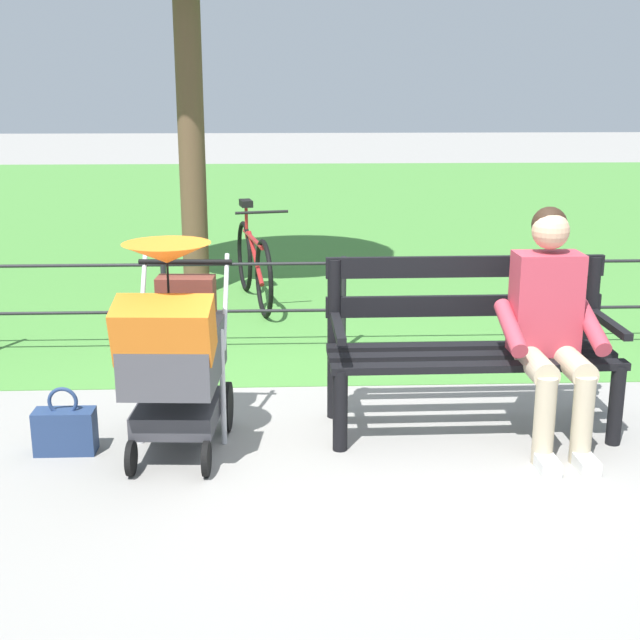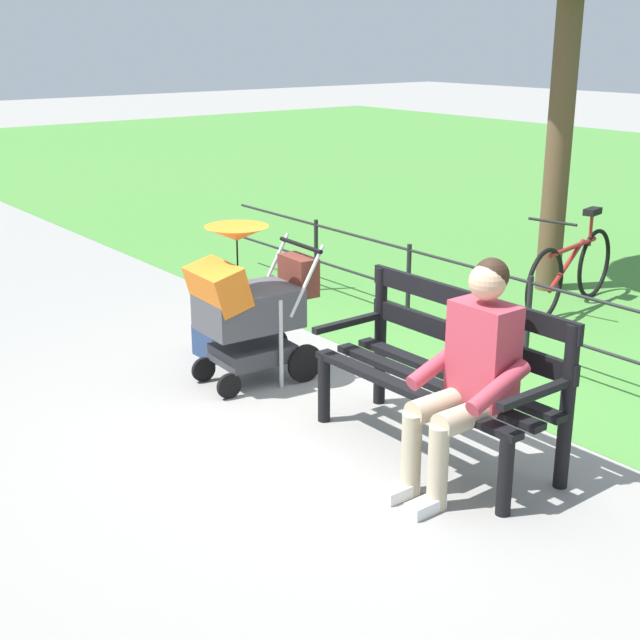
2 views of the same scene
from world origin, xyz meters
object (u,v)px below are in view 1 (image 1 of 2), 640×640
(park_bench, at_px, (469,338))
(handbag, at_px, (65,430))
(stroller, at_px, (174,347))
(bicycle, at_px, (254,263))
(person_on_bench, at_px, (551,321))

(park_bench, height_order, handbag, park_bench)
(stroller, bearing_deg, handbag, -2.85)
(bicycle, bearing_deg, handbag, 74.44)
(bicycle, bearing_deg, park_bench, 113.99)
(person_on_bench, xyz_separation_m, stroller, (2.00, 0.10, -0.08))
(bicycle, bearing_deg, stroller, 84.73)
(park_bench, xyz_separation_m, stroller, (1.61, 0.33, 0.07))
(stroller, bearing_deg, bicycle, -95.27)
(park_bench, xyz_separation_m, handbag, (2.21, 0.30, -0.40))
(park_bench, bearing_deg, handbag, 7.65)
(park_bench, bearing_deg, person_on_bench, 150.11)
(stroller, relative_size, handbag, 3.11)
(person_on_bench, distance_m, bicycle, 3.61)
(person_on_bench, bearing_deg, park_bench, -29.89)
(handbag, height_order, bicycle, bicycle)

